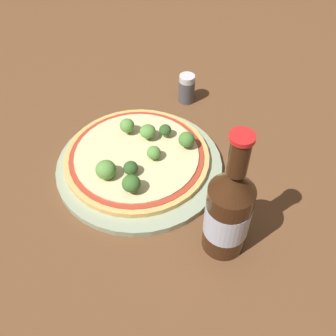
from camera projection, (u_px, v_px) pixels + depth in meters
name	position (u px, v px, depth m)	size (l,w,h in m)	color
ground_plane	(156.00, 164.00, 0.71)	(3.00, 3.00, 0.00)	brown
plate	(140.00, 165.00, 0.70)	(0.29, 0.29, 0.01)	#93A384
pizza	(137.00, 157.00, 0.70)	(0.26, 0.26, 0.01)	tan
broccoli_floret_0	(165.00, 130.00, 0.71)	(0.02, 0.02, 0.03)	#7A9E5B
broccoli_floret_1	(131.00, 168.00, 0.65)	(0.03, 0.03, 0.02)	#7A9E5B
broccoli_floret_2	(187.00, 140.00, 0.69)	(0.03, 0.03, 0.03)	#7A9E5B
broccoli_floret_3	(148.00, 131.00, 0.71)	(0.03, 0.03, 0.03)	#7A9E5B
broccoli_floret_4	(106.00, 170.00, 0.65)	(0.03, 0.03, 0.03)	#7A9E5B
broccoli_floret_5	(154.00, 153.00, 0.68)	(0.02, 0.02, 0.03)	#7A9E5B
broccoli_floret_6	(126.00, 126.00, 0.72)	(0.03, 0.03, 0.03)	#7A9E5B
broccoli_floret_7	(131.00, 184.00, 0.62)	(0.03, 0.03, 0.03)	#7A9E5B
beer_bottle	(228.00, 210.00, 0.54)	(0.06, 0.06, 0.22)	#381E0F
pepper_shaker	(187.00, 89.00, 0.82)	(0.03, 0.03, 0.06)	#4C4C51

